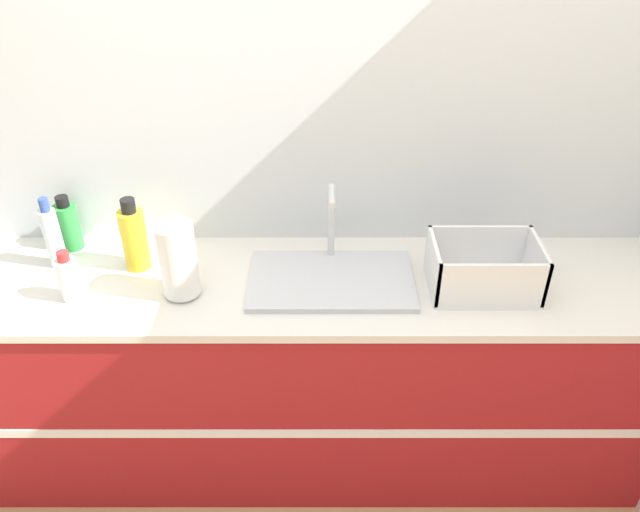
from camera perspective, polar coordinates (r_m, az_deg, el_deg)
ground_plane at (r=2.60m, az=-0.71°, el=-21.99°), size 12.00×12.00×0.00m
wall_back at (r=2.23m, az=-0.74°, el=11.23°), size 4.92×0.06×2.60m
counter_cabinet at (r=2.44m, az=-0.69°, el=-10.65°), size 2.54×0.58×0.88m
sink at (r=2.14m, az=1.17°, el=-1.91°), size 0.56×0.34×0.30m
paper_towel_roll at (r=2.07m, az=-12.73°, el=-0.36°), size 0.12×0.12×0.27m
dish_rack at (r=2.15m, az=14.83°, el=-1.45°), size 0.35×0.24×0.18m
bottle_clear at (r=2.36m, az=-23.11°, el=1.68°), size 0.06×0.06×0.27m
bottle_yellow at (r=2.26m, az=-16.49°, el=1.63°), size 0.09×0.09×0.27m
bottle_green at (r=2.46m, az=-21.89°, el=2.65°), size 0.08×0.08×0.21m
bottle_white_spray at (r=2.19m, az=-21.85°, el=-1.87°), size 0.07×0.07×0.18m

